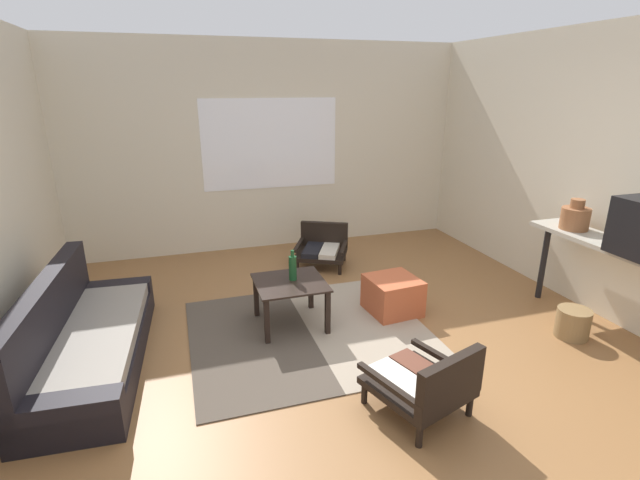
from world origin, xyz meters
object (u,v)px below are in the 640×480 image
(console_shelf, at_px, (615,255))
(glass_bottle, at_px, (293,267))
(coffee_table, at_px, (290,290))
(armchair_striped_foreground, at_px, (426,382))
(couch, at_px, (84,340))
(clay_vase, at_px, (575,217))
(armchair_by_window, at_px, (322,247))
(wicker_basket, at_px, (573,323))
(ottoman_orange, at_px, (393,295))

(console_shelf, xyz_separation_m, glass_bottle, (-2.62, 1.01, -0.19))
(coffee_table, distance_m, armchair_striped_foreground, 1.60)
(couch, bearing_deg, clay_vase, -4.58)
(armchair_by_window, distance_m, glass_bottle, 1.57)
(armchair_by_window, height_order, wicker_basket, armchair_by_window)
(couch, xyz_separation_m, wicker_basket, (4.06, -0.81, -0.09))
(coffee_table, xyz_separation_m, glass_bottle, (0.04, 0.04, 0.20))
(armchair_striped_foreground, bearing_deg, clay_vase, 25.37)
(ottoman_orange, bearing_deg, couch, -177.93)
(coffee_table, distance_m, ottoman_orange, 1.04)
(coffee_table, distance_m, armchair_by_window, 1.59)
(couch, relative_size, ottoman_orange, 4.33)
(coffee_table, bearing_deg, armchair_striped_foreground, -69.36)
(coffee_table, distance_m, clay_vase, 2.77)
(coffee_table, relative_size, wicker_basket, 2.19)
(coffee_table, relative_size, ottoman_orange, 1.35)
(armchair_striped_foreground, bearing_deg, wicker_basket, 16.52)
(ottoman_orange, bearing_deg, armchair_by_window, 100.58)
(couch, xyz_separation_m, armchair_striped_foreground, (2.28, -1.34, 0.03))
(console_shelf, xyz_separation_m, clay_vase, (-0.00, 0.48, 0.21))
(couch, height_order, coffee_table, couch)
(armchair_striped_foreground, bearing_deg, console_shelf, 13.80)
(coffee_table, height_order, ottoman_orange, coffee_table)
(couch, xyz_separation_m, glass_bottle, (1.76, 0.18, 0.34))
(coffee_table, relative_size, clay_vase, 2.17)
(couch, distance_m, console_shelf, 4.48)
(glass_bottle, relative_size, wicker_basket, 1.00)
(clay_vase, bearing_deg, coffee_table, 169.40)
(couch, relative_size, coffee_table, 3.22)
(couch, distance_m, coffee_table, 1.73)
(wicker_basket, bearing_deg, coffee_table, 157.72)
(couch, xyz_separation_m, console_shelf, (4.37, -0.83, 0.52))
(glass_bottle, bearing_deg, armchair_by_window, 62.12)
(coffee_table, xyz_separation_m, clay_vase, (2.66, -0.50, 0.60))
(ottoman_orange, bearing_deg, armchair_striped_foreground, -107.71)
(wicker_basket, bearing_deg, glass_bottle, 156.63)
(ottoman_orange, bearing_deg, coffee_table, 177.33)
(ottoman_orange, height_order, console_shelf, console_shelf)
(coffee_table, distance_m, wicker_basket, 2.54)
(armchair_by_window, bearing_deg, console_shelf, -51.21)
(glass_bottle, bearing_deg, console_shelf, -21.13)
(clay_vase, xyz_separation_m, wicker_basket, (-0.31, -0.46, -0.83))
(coffee_table, height_order, glass_bottle, glass_bottle)
(armchair_striped_foreground, bearing_deg, couch, 149.49)
(console_shelf, distance_m, glass_bottle, 2.81)
(console_shelf, distance_m, wicker_basket, 0.69)
(armchair_by_window, height_order, glass_bottle, glass_bottle)
(glass_bottle, bearing_deg, armchair_striped_foreground, -71.04)
(armchair_striped_foreground, distance_m, glass_bottle, 1.64)
(armchair_striped_foreground, bearing_deg, ottoman_orange, 72.29)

